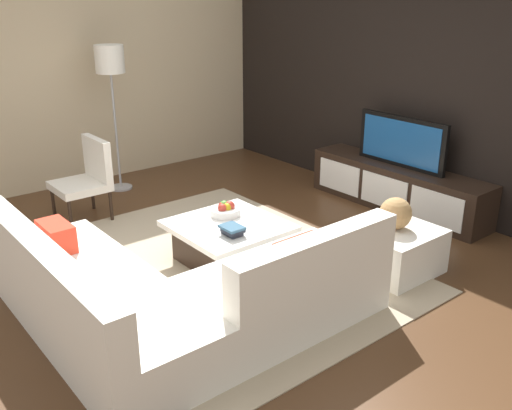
% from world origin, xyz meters
% --- Properties ---
extents(ground_plane, '(14.00, 14.00, 0.00)m').
position_xyz_m(ground_plane, '(0.00, 0.00, 0.00)').
color(ground_plane, '#4C301C').
extents(feature_wall_back, '(6.40, 0.12, 2.80)m').
position_xyz_m(feature_wall_back, '(0.00, 2.70, 1.40)').
color(feature_wall_back, black).
rests_on(feature_wall_back, ground).
extents(side_wall_left, '(0.12, 5.20, 2.80)m').
position_xyz_m(side_wall_left, '(-3.20, 0.20, 1.40)').
color(side_wall_left, '#C6B28E').
rests_on(side_wall_left, ground).
extents(area_rug, '(3.35, 2.52, 0.01)m').
position_xyz_m(area_rug, '(-0.10, 0.00, 0.01)').
color(area_rug, tan).
rests_on(area_rug, ground).
extents(media_console, '(2.18, 0.48, 0.50)m').
position_xyz_m(media_console, '(0.00, 2.40, 0.25)').
color(media_console, black).
rests_on(media_console, ground).
extents(television, '(1.12, 0.06, 0.55)m').
position_xyz_m(television, '(0.00, 2.40, 0.78)').
color(television, black).
rests_on(television, media_console).
extents(sectional_couch, '(2.28, 2.31, 0.79)m').
position_xyz_m(sectional_couch, '(0.50, -0.87, 0.27)').
color(sectional_couch, white).
rests_on(sectional_couch, ground).
extents(coffee_table, '(0.94, 0.92, 0.38)m').
position_xyz_m(coffee_table, '(-0.10, 0.10, 0.20)').
color(coffee_table, black).
rests_on(coffee_table, ground).
extents(accent_chair_near, '(0.55, 0.53, 0.87)m').
position_xyz_m(accent_chair_near, '(-1.93, -0.41, 0.49)').
color(accent_chair_near, black).
rests_on(accent_chair_near, ground).
extents(floor_lamp, '(0.34, 0.34, 1.75)m').
position_xyz_m(floor_lamp, '(-2.60, 0.27, 1.49)').
color(floor_lamp, '#A5A5AA').
rests_on(floor_lamp, ground).
extents(ottoman, '(0.70, 0.70, 0.40)m').
position_xyz_m(ottoman, '(0.93, 1.13, 0.20)').
color(ottoman, white).
rests_on(ottoman, ground).
extents(fruit_bowl, '(0.28, 0.28, 0.14)m').
position_xyz_m(fruit_bowl, '(-0.28, 0.20, 0.43)').
color(fruit_bowl, silver).
rests_on(fruit_bowl, coffee_table).
extents(decorative_ball, '(0.28, 0.28, 0.28)m').
position_xyz_m(decorative_ball, '(0.93, 1.13, 0.54)').
color(decorative_ball, '#AD8451').
rests_on(decorative_ball, ottoman).
extents(book_stack, '(0.20, 0.17, 0.09)m').
position_xyz_m(book_stack, '(0.13, -0.02, 0.43)').
color(book_stack, '#1E232D').
rests_on(book_stack, coffee_table).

